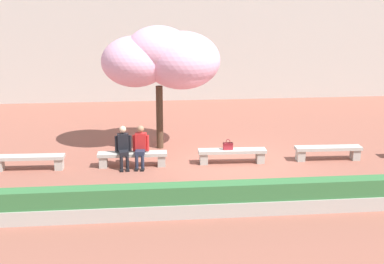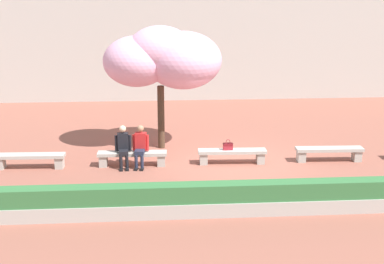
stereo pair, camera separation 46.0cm
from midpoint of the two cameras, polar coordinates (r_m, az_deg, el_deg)
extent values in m
plane|color=#8E5142|center=(16.95, 3.50, -3.33)|extent=(100.00, 100.00, 0.00)
cube|color=#ADA89E|center=(16.99, -17.77, -2.58)|extent=(2.15, 0.49, 0.10)
cube|color=#ADA89E|center=(16.86, -14.75, -3.29)|extent=(0.25, 0.35, 0.35)
cube|color=#ADA89E|center=(16.62, -7.17, -2.35)|extent=(2.15, 0.49, 0.10)
cube|color=#ADA89E|center=(16.76, -10.22, -3.13)|extent=(0.25, 0.35, 0.35)
cube|color=#ADA89E|center=(16.66, -4.06, -3.04)|extent=(0.25, 0.35, 0.35)
cube|color=#ADA89E|center=(16.83, 3.52, -2.04)|extent=(2.15, 0.49, 0.10)
cube|color=#ADA89E|center=(16.81, 0.47, -2.84)|extent=(0.25, 0.35, 0.35)
cube|color=#ADA89E|center=(17.03, 6.51, -2.69)|extent=(0.25, 0.35, 0.35)
cube|color=#ADA89E|center=(17.60, 13.61, -1.68)|extent=(2.15, 0.49, 0.10)
cube|color=#ADA89E|center=(17.42, 10.75, -2.46)|extent=(0.25, 0.35, 0.35)
cube|color=#ADA89E|center=(17.95, 16.30, -2.29)|extent=(0.25, 0.35, 0.35)
cube|color=black|center=(16.34, -8.31, -4.06)|extent=(0.12, 0.23, 0.06)
cylinder|color=black|center=(16.33, -8.34, -3.29)|extent=(0.10, 0.10, 0.42)
cube|color=black|center=(16.35, -7.68, -4.03)|extent=(0.12, 0.23, 0.06)
cylinder|color=black|center=(16.34, -7.71, -3.26)|extent=(0.10, 0.10, 0.42)
cube|color=black|center=(16.42, -8.09, -2.19)|extent=(0.31, 0.42, 0.12)
cube|color=black|center=(16.56, -8.15, -1.08)|extent=(0.36, 0.24, 0.54)
sphere|color=beige|center=(16.45, -8.20, 0.28)|extent=(0.21, 0.21, 0.21)
cylinder|color=black|center=(16.55, -8.87, -1.26)|extent=(0.09, 0.09, 0.50)
cylinder|color=black|center=(16.56, -7.42, -1.20)|extent=(0.09, 0.09, 0.50)
cube|color=black|center=(16.35, -6.73, -4.00)|extent=(0.13, 0.23, 0.06)
cylinder|color=#23283D|center=(16.34, -6.73, -3.23)|extent=(0.10, 0.10, 0.42)
cube|color=black|center=(16.32, -6.11, -4.01)|extent=(0.13, 0.23, 0.06)
cylinder|color=#23283D|center=(16.31, -6.10, -3.24)|extent=(0.10, 0.10, 0.42)
cube|color=#23283D|center=(16.41, -6.35, -2.15)|extent=(0.33, 0.43, 0.12)
cube|color=red|center=(16.55, -6.27, -1.03)|extent=(0.37, 0.26, 0.54)
sphere|color=#A37556|center=(16.44, -6.31, 0.33)|extent=(0.21, 0.21, 0.21)
cylinder|color=red|center=(16.57, -7.00, -1.17)|extent=(0.09, 0.09, 0.50)
cylinder|color=red|center=(16.51, -5.56, -1.19)|extent=(0.09, 0.09, 0.50)
cube|color=#A3232D|center=(16.77, 3.07, -1.52)|extent=(0.30, 0.14, 0.22)
cube|color=maroon|center=(16.74, 3.08, -1.23)|extent=(0.30, 0.15, 0.04)
torus|color=maroon|center=(16.73, 3.08, -0.99)|extent=(0.14, 0.02, 0.14)
cylinder|color=#473323|center=(18.32, -4.19, 1.57)|extent=(0.23, 0.23, 2.17)
ellipsoid|color=#EAA8C6|center=(17.93, -4.33, 8.65)|extent=(2.20, 1.93, 1.65)
ellipsoid|color=#EAA8C6|center=(18.10, -6.81, 7.49)|extent=(2.27, 2.39, 1.70)
ellipsoid|color=#EAA8C6|center=(18.12, -1.83, 7.67)|extent=(2.59, 2.76, 1.94)
cube|color=#ADA89E|center=(13.30, 6.26, -7.81)|extent=(17.62, 0.50, 0.36)
cube|color=#336B38|center=(13.15, 6.31, -6.20)|extent=(17.52, 0.44, 0.44)
camera|label=1|loc=(0.23, -90.79, -0.21)|focal=50.00mm
camera|label=2|loc=(0.23, 89.21, 0.21)|focal=50.00mm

